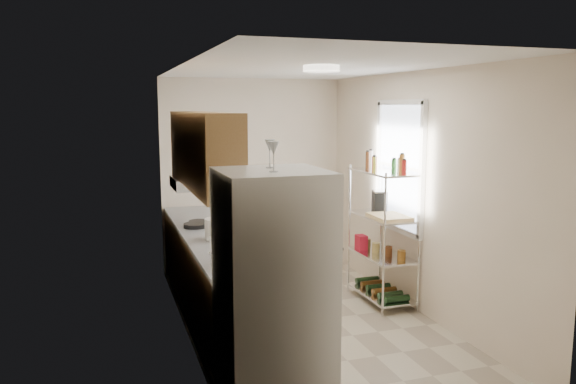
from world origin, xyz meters
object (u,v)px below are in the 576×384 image
(frying_pan_large, at_px, (196,225))
(cutting_board, at_px, (389,216))
(rice_cooker, at_px, (218,229))
(refrigerator, at_px, (273,296))
(espresso_machine, at_px, (379,202))

(frying_pan_large, xyz_separation_m, cutting_board, (2.02, -0.70, 0.10))
(rice_cooker, xyz_separation_m, cutting_board, (1.90, -0.06, 0.02))
(cutting_board, bearing_deg, refrigerator, -137.22)
(frying_pan_large, bearing_deg, cutting_board, -26.09)
(refrigerator, distance_m, frying_pan_large, 2.43)
(rice_cooker, height_order, cutting_board, rice_cooker)
(espresso_machine, bearing_deg, frying_pan_large, -173.09)
(refrigerator, bearing_deg, rice_cooker, 90.97)
(rice_cooker, relative_size, frying_pan_large, 1.00)
(refrigerator, relative_size, espresso_machine, 7.09)
(refrigerator, distance_m, espresso_machine, 2.82)
(refrigerator, relative_size, frying_pan_large, 6.72)
(rice_cooker, height_order, espresso_machine, espresso_machine)
(frying_pan_large, bearing_deg, refrigerator, -93.43)
(cutting_board, xyz_separation_m, espresso_machine, (0.05, 0.33, 0.11))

